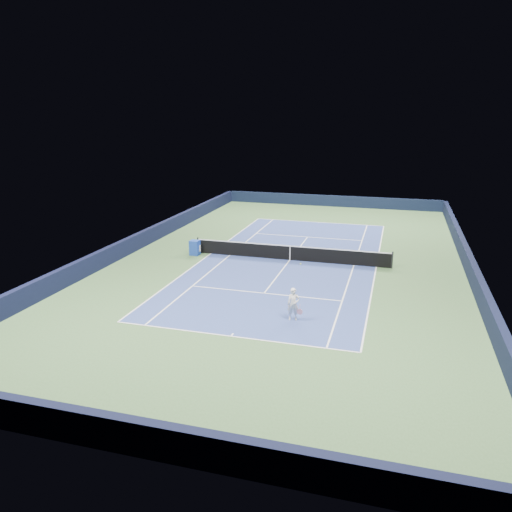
# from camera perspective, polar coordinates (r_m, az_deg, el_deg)

# --- Properties ---
(ground) EXTENTS (40.00, 40.00, 0.00)m
(ground) POSITION_cam_1_polar(r_m,az_deg,el_deg) (32.45, 3.89, -0.47)
(ground) COLOR #3A5C32
(ground) RESTS_ON ground
(wall_far) EXTENTS (22.00, 0.35, 1.10)m
(wall_far) POSITION_cam_1_polar(r_m,az_deg,el_deg) (51.40, 8.63, 6.25)
(wall_far) COLOR black
(wall_far) RESTS_ON ground
(wall_near) EXTENTS (22.00, 0.35, 1.10)m
(wall_near) POSITION_cam_1_polar(r_m,az_deg,el_deg) (15.17, -13.20, -19.50)
(wall_near) COLOR black
(wall_near) RESTS_ON ground
(wall_right) EXTENTS (0.35, 40.00, 1.10)m
(wall_right) POSITION_cam_1_polar(r_m,az_deg,el_deg) (31.95, 23.24, -1.02)
(wall_right) COLOR black
(wall_right) RESTS_ON ground
(wall_left) EXTENTS (0.35, 40.00, 1.10)m
(wall_left) POSITION_cam_1_polar(r_m,az_deg,el_deg) (36.05, -13.16, 1.75)
(wall_left) COLOR black
(wall_left) RESTS_ON ground
(court_surface) EXTENTS (10.97, 23.77, 0.01)m
(court_surface) POSITION_cam_1_polar(r_m,az_deg,el_deg) (32.45, 3.89, -0.46)
(court_surface) COLOR navy
(court_surface) RESTS_ON ground
(baseline_far) EXTENTS (10.97, 0.08, 0.00)m
(baseline_far) POSITION_cam_1_polar(r_m,az_deg,el_deg) (43.78, 7.20, 3.85)
(baseline_far) COLOR white
(baseline_far) RESTS_ON ground
(baseline_near) EXTENTS (10.97, 0.08, 0.00)m
(baseline_near) POSITION_cam_1_polar(r_m,az_deg,el_deg) (21.71, -2.88, -9.14)
(baseline_near) COLOR white
(baseline_near) RESTS_ON ground
(sideline_doubles_right) EXTENTS (0.08, 23.77, 0.00)m
(sideline_doubles_right) POSITION_cam_1_polar(r_m,az_deg,el_deg) (31.82, 13.59, -1.22)
(sideline_doubles_right) COLOR white
(sideline_doubles_right) RESTS_ON ground
(sideline_doubles_left) EXTENTS (0.08, 23.77, 0.00)m
(sideline_doubles_left) POSITION_cam_1_polar(r_m,az_deg,el_deg) (33.96, -5.19, 0.28)
(sideline_doubles_left) COLOR white
(sideline_doubles_left) RESTS_ON ground
(sideline_singles_right) EXTENTS (0.08, 23.77, 0.00)m
(sideline_singles_right) POSITION_cam_1_polar(r_m,az_deg,el_deg) (31.89, 11.13, -1.03)
(sideline_singles_right) COLOR white
(sideline_singles_right) RESTS_ON ground
(sideline_singles_left) EXTENTS (0.08, 23.77, 0.00)m
(sideline_singles_left) POSITION_cam_1_polar(r_m,az_deg,el_deg) (33.51, -3.00, 0.11)
(sideline_singles_left) COLOR white
(sideline_singles_left) RESTS_ON ground
(service_line_far) EXTENTS (8.23, 0.08, 0.00)m
(service_line_far) POSITION_cam_1_polar(r_m,az_deg,el_deg) (38.51, 5.91, 2.18)
(service_line_far) COLOR white
(service_line_far) RESTS_ON ground
(service_line_near) EXTENTS (8.23, 0.08, 0.00)m
(service_line_near) POSITION_cam_1_polar(r_m,az_deg,el_deg) (26.54, 0.94, -4.27)
(service_line_near) COLOR white
(service_line_near) RESTS_ON ground
(center_service_line) EXTENTS (0.08, 12.80, 0.00)m
(center_service_line) POSITION_cam_1_polar(r_m,az_deg,el_deg) (32.45, 3.89, -0.45)
(center_service_line) COLOR white
(center_service_line) RESTS_ON ground
(center_mark_far) EXTENTS (0.08, 0.30, 0.00)m
(center_mark_far) POSITION_cam_1_polar(r_m,az_deg,el_deg) (43.64, 7.17, 3.81)
(center_mark_far) COLOR white
(center_mark_far) RESTS_ON ground
(center_mark_near) EXTENTS (0.08, 0.30, 0.00)m
(center_mark_near) POSITION_cam_1_polar(r_m,az_deg,el_deg) (21.84, -2.75, -8.98)
(center_mark_near) COLOR white
(center_mark_near) RESTS_ON ground
(tennis_net) EXTENTS (12.90, 0.10, 1.07)m
(tennis_net) POSITION_cam_1_polar(r_m,az_deg,el_deg) (32.31, 3.91, 0.39)
(tennis_net) COLOR black
(tennis_net) RESTS_ON ground
(sponsor_cube) EXTENTS (0.66, 0.58, 1.00)m
(sponsor_cube) POSITION_cam_1_polar(r_m,az_deg,el_deg) (33.66, -7.00, 0.95)
(sponsor_cube) COLOR #1B3EA7
(sponsor_cube) RESTS_ON ground
(tennis_player) EXTENTS (0.77, 1.28, 2.45)m
(tennis_player) POSITION_cam_1_polar(r_m,az_deg,el_deg) (23.07, 4.30, -5.52)
(tennis_player) COLOR white
(tennis_player) RESTS_ON ground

